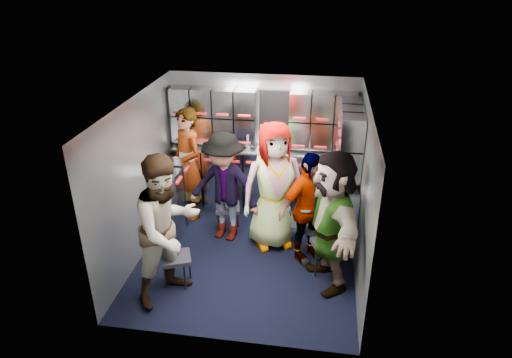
# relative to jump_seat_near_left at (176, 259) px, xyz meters

# --- Properties ---
(floor) EXTENTS (3.00, 3.00, 0.00)m
(floor) POSITION_rel_jump_seat_near_left_xyz_m (0.75, 0.68, -0.35)
(floor) COLOR black
(floor) RESTS_ON ground
(wall_back) EXTENTS (2.80, 0.04, 2.10)m
(wall_back) POSITION_rel_jump_seat_near_left_xyz_m (0.75, 2.18, 0.70)
(wall_back) COLOR #979DA5
(wall_back) RESTS_ON ground
(wall_left) EXTENTS (0.04, 3.00, 2.10)m
(wall_left) POSITION_rel_jump_seat_near_left_xyz_m (-0.65, 0.68, 0.70)
(wall_left) COLOR #979DA5
(wall_left) RESTS_ON ground
(wall_right) EXTENTS (0.04, 3.00, 2.10)m
(wall_right) POSITION_rel_jump_seat_near_left_xyz_m (2.15, 0.68, 0.70)
(wall_right) COLOR #979DA5
(wall_right) RESTS_ON ground
(ceiling) EXTENTS (2.80, 3.00, 0.02)m
(ceiling) POSITION_rel_jump_seat_near_left_xyz_m (0.75, 0.68, 1.75)
(ceiling) COLOR silver
(ceiling) RESTS_ON wall_back
(cart_bank_back) EXTENTS (2.68, 0.38, 0.99)m
(cart_bank_back) POSITION_rel_jump_seat_near_left_xyz_m (0.75, 1.97, 0.14)
(cart_bank_back) COLOR #9A9EAA
(cart_bank_back) RESTS_ON ground
(cart_bank_left) EXTENTS (0.38, 0.76, 0.99)m
(cart_bank_left) POSITION_rel_jump_seat_near_left_xyz_m (-0.44, 1.24, 0.14)
(cart_bank_left) COLOR #9A9EAA
(cart_bank_left) RESTS_ON ground
(counter) EXTENTS (2.68, 0.42, 0.03)m
(counter) POSITION_rel_jump_seat_near_left_xyz_m (0.75, 1.97, 0.66)
(counter) COLOR silver
(counter) RESTS_ON cart_bank_back
(locker_bank_back) EXTENTS (2.68, 0.28, 0.82)m
(locker_bank_back) POSITION_rel_jump_seat_near_left_xyz_m (0.75, 2.03, 1.14)
(locker_bank_back) COLOR #9A9EAA
(locker_bank_back) RESTS_ON wall_back
(locker_bank_right) EXTENTS (0.28, 1.00, 0.82)m
(locker_bank_right) POSITION_rel_jump_seat_near_left_xyz_m (2.00, 1.38, 1.14)
(locker_bank_right) COLOR #9A9EAA
(locker_bank_right) RESTS_ON wall_right
(right_cabinet) EXTENTS (0.28, 1.20, 1.00)m
(right_cabinet) POSITION_rel_jump_seat_near_left_xyz_m (2.00, 1.28, 0.15)
(right_cabinet) COLOR #9A9EAA
(right_cabinet) RESTS_ON ground
(coffee_niche) EXTENTS (0.46, 0.16, 0.84)m
(coffee_niche) POSITION_rel_jump_seat_near_left_xyz_m (0.93, 2.09, 1.12)
(coffee_niche) COLOR black
(coffee_niche) RESTS_ON wall_back
(red_latch_strip) EXTENTS (2.60, 0.02, 0.03)m
(red_latch_strip) POSITION_rel_jump_seat_near_left_xyz_m (0.75, 1.77, 0.53)
(red_latch_strip) COLOR #A9161A
(red_latch_strip) RESTS_ON cart_bank_back
(jump_seat_near_left) EXTENTS (0.43, 0.42, 0.40)m
(jump_seat_near_left) POSITION_rel_jump_seat_near_left_xyz_m (0.00, 0.00, 0.00)
(jump_seat_near_left) COLOR black
(jump_seat_near_left) RESTS_ON ground
(jump_seat_mid_left) EXTENTS (0.40, 0.38, 0.40)m
(jump_seat_mid_left) POSITION_rel_jump_seat_near_left_xyz_m (0.36, 1.28, 0.00)
(jump_seat_mid_left) COLOR black
(jump_seat_mid_left) RESTS_ON ground
(jump_seat_center) EXTENTS (0.49, 0.48, 0.50)m
(jump_seat_center) POSITION_rel_jump_seat_near_left_xyz_m (1.04, 1.23, 0.09)
(jump_seat_center) COLOR black
(jump_seat_center) RESTS_ON ground
(jump_seat_mid_right) EXTENTS (0.44, 0.43, 0.41)m
(jump_seat_mid_right) POSITION_rel_jump_seat_near_left_xyz_m (1.51, 0.94, 0.01)
(jump_seat_mid_right) COLOR black
(jump_seat_mid_right) RESTS_ON ground
(jump_seat_near_right) EXTENTS (0.48, 0.47, 0.44)m
(jump_seat_near_right) POSITION_rel_jump_seat_near_left_xyz_m (1.80, 0.50, 0.04)
(jump_seat_near_right) COLOR black
(jump_seat_near_right) RESTS_ON ground
(attendant_standing) EXTENTS (0.73, 0.73, 1.71)m
(attendant_standing) POSITION_rel_jump_seat_near_left_xyz_m (-0.30, 1.63, 0.50)
(attendant_standing) COLOR black
(attendant_standing) RESTS_ON ground
(attendant_arc_a) EXTENTS (1.04, 1.10, 1.78)m
(attendant_arc_a) POSITION_rel_jump_seat_near_left_xyz_m (-0.00, -0.18, 0.54)
(attendant_arc_a) COLOR black
(attendant_arc_a) RESTS_ON ground
(attendant_arc_b) EXTENTS (1.14, 0.82, 1.58)m
(attendant_arc_b) POSITION_rel_jump_seat_near_left_xyz_m (0.36, 1.10, 0.44)
(attendant_arc_b) COLOR black
(attendant_arc_b) RESTS_ON ground
(attendant_arc_c) EXTENTS (1.02, 0.86, 1.77)m
(attendant_arc_c) POSITION_rel_jump_seat_near_left_xyz_m (1.04, 1.05, 0.54)
(attendant_arc_c) COLOR black
(attendant_arc_c) RESTS_ON ground
(attendant_arc_d) EXTENTS (0.90, 0.86, 1.51)m
(attendant_arc_d) POSITION_rel_jump_seat_near_left_xyz_m (1.51, 0.76, 0.40)
(attendant_arc_d) COLOR black
(attendant_arc_d) RESTS_ON ground
(attendant_arc_e) EXTENTS (1.09, 1.68, 1.74)m
(attendant_arc_e) POSITION_rel_jump_seat_near_left_xyz_m (1.80, 0.32, 0.52)
(attendant_arc_e) COLOR black
(attendant_arc_e) RESTS_ON ground
(bottle_left) EXTENTS (0.07, 0.07, 0.24)m
(bottle_left) POSITION_rel_jump_seat_near_left_xyz_m (0.56, 1.92, 0.80)
(bottle_left) COLOR white
(bottle_left) RESTS_ON counter
(bottle_mid) EXTENTS (0.06, 0.06, 0.22)m
(bottle_mid) POSITION_rel_jump_seat_near_left_xyz_m (0.27, 1.92, 0.79)
(bottle_mid) COLOR white
(bottle_mid) RESTS_ON counter
(bottle_right) EXTENTS (0.07, 0.07, 0.22)m
(bottle_right) POSITION_rel_jump_seat_near_left_xyz_m (1.00, 1.92, 0.79)
(bottle_right) COLOR white
(bottle_right) RESTS_ON counter
(cup_left) EXTENTS (0.07, 0.07, 0.10)m
(cup_left) POSITION_rel_jump_seat_near_left_xyz_m (-0.41, 1.91, 0.73)
(cup_left) COLOR #CEB591
(cup_left) RESTS_ON counter
(cup_right) EXTENTS (0.08, 0.08, 0.11)m
(cup_right) POSITION_rel_jump_seat_near_left_xyz_m (2.00, 1.91, 0.73)
(cup_right) COLOR #CEB591
(cup_right) RESTS_ON counter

